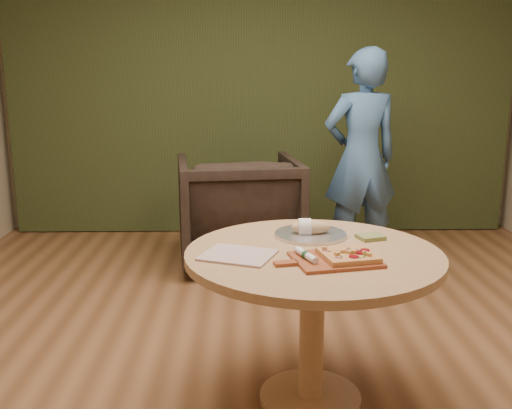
{
  "coord_description": "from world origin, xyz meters",
  "views": [
    {
      "loc": [
        -0.17,
        -2.67,
        1.53
      ],
      "look_at": [
        -0.1,
        0.25,
        0.86
      ],
      "focal_mm": 40.0,
      "sensor_mm": 36.0,
      "label": 1
    }
  ],
  "objects_px": {
    "serving_tray": "(311,234)",
    "armchair": "(239,204)",
    "person_standing": "(361,158)",
    "pedestal_table": "(313,280)",
    "pizza_paddle": "(333,260)",
    "cutlery_roll": "(306,255)",
    "flatbread_pizza": "(348,255)",
    "bread_roll": "(309,227)"
  },
  "relations": [
    {
      "from": "serving_tray",
      "to": "armchair",
      "type": "distance_m",
      "value": 1.89
    },
    {
      "from": "serving_tray",
      "to": "person_standing",
      "type": "bearing_deg",
      "value": 71.43
    },
    {
      "from": "pedestal_table",
      "to": "armchair",
      "type": "bearing_deg",
      "value": 99.75
    },
    {
      "from": "pedestal_table",
      "to": "pizza_paddle",
      "type": "relative_size",
      "value": 2.49
    },
    {
      "from": "pedestal_table",
      "to": "serving_tray",
      "type": "bearing_deg",
      "value": 86.54
    },
    {
      "from": "cutlery_roll",
      "to": "armchair",
      "type": "relative_size",
      "value": 0.2
    },
    {
      "from": "pedestal_table",
      "to": "pizza_paddle",
      "type": "bearing_deg",
      "value": -66.69
    },
    {
      "from": "cutlery_roll",
      "to": "serving_tray",
      "type": "relative_size",
      "value": 0.54
    },
    {
      "from": "pizza_paddle",
      "to": "armchair",
      "type": "height_order",
      "value": "armchair"
    },
    {
      "from": "flatbread_pizza",
      "to": "serving_tray",
      "type": "bearing_deg",
      "value": 106.34
    },
    {
      "from": "serving_tray",
      "to": "person_standing",
      "type": "height_order",
      "value": "person_standing"
    },
    {
      "from": "pizza_paddle",
      "to": "cutlery_roll",
      "type": "height_order",
      "value": "cutlery_roll"
    },
    {
      "from": "serving_tray",
      "to": "bread_roll",
      "type": "bearing_deg",
      "value": 180.0
    },
    {
      "from": "bread_roll",
      "to": "person_standing",
      "type": "height_order",
      "value": "person_standing"
    },
    {
      "from": "pedestal_table",
      "to": "pizza_paddle",
      "type": "xyz_separation_m",
      "value": [
        0.06,
        -0.15,
        0.15
      ]
    },
    {
      "from": "pedestal_table",
      "to": "cutlery_roll",
      "type": "bearing_deg",
      "value": -108.6
    },
    {
      "from": "pizza_paddle",
      "to": "flatbread_pizza",
      "type": "relative_size",
      "value": 1.8
    },
    {
      "from": "flatbread_pizza",
      "to": "armchair",
      "type": "relative_size",
      "value": 0.26
    },
    {
      "from": "armchair",
      "to": "flatbread_pizza",
      "type": "bearing_deg",
      "value": 95.24
    },
    {
      "from": "pizza_paddle",
      "to": "flatbread_pizza",
      "type": "height_order",
      "value": "flatbread_pizza"
    },
    {
      "from": "flatbread_pizza",
      "to": "bread_roll",
      "type": "relative_size",
      "value": 1.35
    },
    {
      "from": "pedestal_table",
      "to": "flatbread_pizza",
      "type": "xyz_separation_m",
      "value": [
        0.13,
        -0.15,
        0.17
      ]
    },
    {
      "from": "flatbread_pizza",
      "to": "bread_roll",
      "type": "height_order",
      "value": "bread_roll"
    },
    {
      "from": "cutlery_roll",
      "to": "bread_roll",
      "type": "relative_size",
      "value": 1.0
    },
    {
      "from": "bread_roll",
      "to": "person_standing",
      "type": "bearing_deg",
      "value": 71.18
    },
    {
      "from": "cutlery_roll",
      "to": "person_standing",
      "type": "distance_m",
      "value": 2.35
    },
    {
      "from": "bread_roll",
      "to": "pizza_paddle",
      "type": "bearing_deg",
      "value": -81.7
    },
    {
      "from": "flatbread_pizza",
      "to": "armchair",
      "type": "distance_m",
      "value": 2.3
    },
    {
      "from": "flatbread_pizza",
      "to": "person_standing",
      "type": "xyz_separation_m",
      "value": [
        0.51,
        2.25,
        0.09
      ]
    },
    {
      "from": "serving_tray",
      "to": "cutlery_roll",
      "type": "bearing_deg",
      "value": -99.32
    },
    {
      "from": "cutlery_roll",
      "to": "person_standing",
      "type": "relative_size",
      "value": 0.11
    },
    {
      "from": "serving_tray",
      "to": "bread_roll",
      "type": "distance_m",
      "value": 0.04
    },
    {
      "from": "serving_tray",
      "to": "armchair",
      "type": "xyz_separation_m",
      "value": [
        -0.37,
        1.84,
        -0.26
      ]
    },
    {
      "from": "person_standing",
      "to": "flatbread_pizza",
      "type": "bearing_deg",
      "value": 64.6
    },
    {
      "from": "pedestal_table",
      "to": "serving_tray",
      "type": "height_order",
      "value": "serving_tray"
    },
    {
      "from": "pizza_paddle",
      "to": "cutlery_roll",
      "type": "bearing_deg",
      "value": 168.08
    },
    {
      "from": "pizza_paddle",
      "to": "person_standing",
      "type": "bearing_deg",
      "value": 63.67
    },
    {
      "from": "cutlery_roll",
      "to": "bread_roll",
      "type": "distance_m",
      "value": 0.4
    },
    {
      "from": "pedestal_table",
      "to": "armchair",
      "type": "distance_m",
      "value": 2.12
    },
    {
      "from": "bread_roll",
      "to": "person_standing",
      "type": "xyz_separation_m",
      "value": [
        0.63,
        1.85,
        0.08
      ]
    },
    {
      "from": "pizza_paddle",
      "to": "armchair",
      "type": "xyz_separation_m",
      "value": [
        -0.42,
        2.24,
        -0.26
      ]
    },
    {
      "from": "serving_tray",
      "to": "pedestal_table",
      "type": "bearing_deg",
      "value": -93.46
    }
  ]
}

